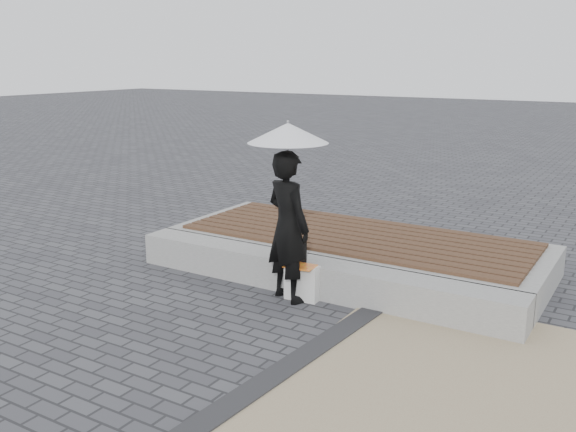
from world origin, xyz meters
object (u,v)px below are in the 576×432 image
Objects in this scene: parasol at (288,133)px; handbag at (293,249)px; canvas_tote at (302,282)px; woman at (288,226)px; seating_ledge at (313,276)px.

parasol is 1.44m from handbag.
handbag is at bearing 138.16° from canvas_tote.
woman is at bearing -49.86° from handbag.
seating_ledge is at bearing -90.80° from woman.
parasol is 2.76× the size of canvas_tote.
seating_ledge is 2.85× the size of woman.
seating_ledge is 1.78m from parasol.
seating_ledge is at bearing 68.48° from parasol.
parasol is at bearing -49.86° from handbag.
handbag is at bearing -51.27° from woman.
woman is at bearing -111.52° from seating_ledge.
handbag is (-0.22, -0.11, 0.33)m from seating_ledge.
seating_ledge is 11.93× the size of canvas_tote.
seating_ledge is 4.33× the size of parasol.
canvas_tote is (0.16, 0.06, -0.67)m from woman.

